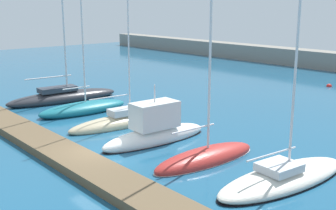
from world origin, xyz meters
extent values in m
plane|color=#1E567A|center=(0.00, 0.00, 0.00)|extent=(120.00, 120.00, 0.00)
cube|color=brown|center=(0.00, -1.41, 0.23)|extent=(33.78, 2.22, 0.47)
ellipsoid|color=#2D2D33|center=(-14.13, 5.28, 0.29)|extent=(3.16, 10.04, 1.19)
cylinder|color=silver|center=(-14.22, 4.06, 2.19)|extent=(0.42, 4.02, 0.11)
cube|color=#333842|center=(-14.16, 4.78, 1.09)|extent=(1.60, 3.29, 0.41)
ellipsoid|color=#19707F|center=(-9.43, 4.55, 0.30)|extent=(2.60, 7.34, 1.06)
cylinder|color=silver|center=(-9.42, 4.74, 6.32)|extent=(0.13, 0.13, 10.99)
cylinder|color=silver|center=(-9.45, 4.03, 2.01)|extent=(0.18, 2.22, 0.09)
ellipsoid|color=beige|center=(-4.55, 4.68, 0.17)|extent=(2.51, 7.95, 1.10)
cylinder|color=silver|center=(-4.51, 5.45, 7.05)|extent=(0.10, 0.10, 12.65)
cylinder|color=silver|center=(-4.61, 3.82, 2.11)|extent=(0.25, 2.97, 0.07)
cube|color=silver|center=(-4.55, 4.80, 0.95)|extent=(1.26, 1.86, 0.45)
ellipsoid|color=white|center=(-0.18, 4.23, 0.25)|extent=(2.18, 7.45, 1.30)
ellipsoid|color=black|center=(-0.18, 4.23, 0.02)|extent=(2.21, 7.52, 0.12)
cube|color=silver|center=(-0.18, 4.20, 1.69)|extent=(1.67, 2.90, 1.58)
cube|color=black|center=(-0.13, 5.32, 1.93)|extent=(1.42, 0.77, 0.89)
cylinder|color=silver|center=(-0.18, 4.20, 3.02)|extent=(0.08, 0.08, 1.08)
ellipsoid|color=#B72D28|center=(4.18, 4.17, 0.14)|extent=(2.19, 6.86, 1.15)
ellipsoid|color=silver|center=(4.18, 4.17, 0.02)|extent=(2.21, 6.93, 0.12)
cylinder|color=silver|center=(4.19, 4.34, 7.63)|extent=(0.13, 0.13, 13.82)
cylinder|color=silver|center=(4.15, 3.27, 1.97)|extent=(0.19, 2.89, 0.09)
ellipsoid|color=silver|center=(8.56, 5.01, 0.18)|extent=(3.24, 8.42, 0.92)
ellipsoid|color=black|center=(8.56, 5.01, 0.02)|extent=(3.27, 8.51, 0.12)
cylinder|color=silver|center=(8.48, 4.05, 1.60)|extent=(0.35, 3.24, 0.08)
cube|color=silver|center=(8.52, 4.60, 0.83)|extent=(1.70, 1.95, 0.39)
sphere|color=red|center=(-2.59, 28.94, 0.00)|extent=(0.57, 0.57, 0.57)
camera|label=1|loc=(19.40, -11.52, 8.23)|focal=46.00mm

